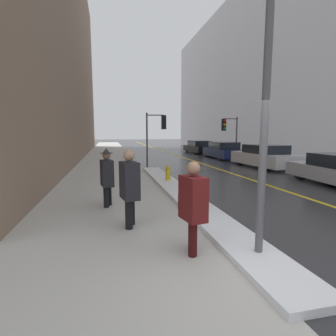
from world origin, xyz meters
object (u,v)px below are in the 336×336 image
object	(u,v)px
pedestrian_with_shoulder_bag	(193,203)
parked_car_black	(199,147)
parked_car_navy	(223,151)
parked_car_white	(264,157)
traffic_light_far	(228,129)
pedestrian_in_fedora	(107,175)
lamp_post	(266,92)
pedestrian_trailing	(130,185)
fire_hydrant	(168,175)
traffic_light_near	(158,127)

from	to	relation	value
pedestrian_with_shoulder_bag	parked_car_black	world-z (taller)	pedestrian_with_shoulder_bag
pedestrian_with_shoulder_bag	parked_car_navy	xyz separation A→B (m)	(7.61, 15.44, -0.25)
pedestrian_with_shoulder_bag	parked_car_white	xyz separation A→B (m)	(7.60, 9.73, -0.24)
parked_car_black	parked_car_white	bearing A→B (deg)	178.74
traffic_light_far	parked_car_white	distance (m)	5.17
pedestrian_in_fedora	parked_car_white	distance (m)	11.11
lamp_post	pedestrian_with_shoulder_bag	world-z (taller)	lamp_post
traffic_light_far	parked_car_navy	distance (m)	1.89
parked_car_black	pedestrian_trailing	bearing A→B (deg)	155.32
pedestrian_trailing	pedestrian_in_fedora	world-z (taller)	pedestrian_trailing
parked_car_navy	parked_car_black	world-z (taller)	parked_car_navy
pedestrian_in_fedora	parked_car_white	bearing A→B (deg)	114.93
parked_car_navy	pedestrian_with_shoulder_bag	bearing A→B (deg)	155.66
parked_car_navy	fire_hydrant	world-z (taller)	parked_car_navy
lamp_post	traffic_light_near	bearing A→B (deg)	86.42
lamp_post	pedestrian_trailing	world-z (taller)	lamp_post
traffic_light_near	parked_car_navy	xyz separation A→B (m)	(5.79, 2.59, -1.76)
pedestrian_in_fedora	parked_car_white	size ratio (longest dim) A/B	0.35
lamp_post	traffic_light_near	distance (m)	13.29
parked_car_white	fire_hydrant	distance (m)	7.52
pedestrian_trailing	lamp_post	bearing A→B (deg)	34.40
traffic_light_far	pedestrian_in_fedora	world-z (taller)	traffic_light_far
parked_car_white	parked_car_black	bearing A→B (deg)	-2.95
traffic_light_near	fire_hydrant	world-z (taller)	traffic_light_near
pedestrian_trailing	pedestrian_in_fedora	distance (m)	1.81
parked_car_navy	fire_hydrant	bearing A→B (deg)	146.33
lamp_post	traffic_light_far	world-z (taller)	lamp_post
parked_car_white	parked_car_navy	world-z (taller)	parked_car_white
pedestrian_trailing	parked_car_white	distance (m)	11.88
pedestrian_trailing	parked_car_black	distance (m)	21.46
pedestrian_trailing	parked_car_navy	xyz separation A→B (m)	(8.53, 13.98, -0.32)
traffic_light_near	parked_car_white	bearing A→B (deg)	-25.60
traffic_light_near	parked_car_white	world-z (taller)	traffic_light_near
traffic_light_near	parked_car_navy	world-z (taller)	traffic_light_near
parked_car_navy	parked_car_white	bearing A→B (deg)	-178.26
pedestrian_in_fedora	traffic_light_far	bearing A→B (deg)	130.66
lamp_post	parked_car_black	world-z (taller)	lamp_post
traffic_light_near	pedestrian_with_shoulder_bag	bearing A→B (deg)	-95.37
traffic_light_near	traffic_light_far	distance (m)	6.07
lamp_post	fire_hydrant	distance (m)	6.97
parked_car_navy	parked_car_black	distance (m)	5.73
traffic_light_far	pedestrian_with_shoulder_bag	xyz separation A→B (m)	(-7.62, -14.62, -1.46)
pedestrian_trailing	parked_car_black	world-z (taller)	pedestrian_trailing
lamp_post	pedestrian_with_shoulder_bag	size ratio (longest dim) A/B	2.77
parked_car_navy	lamp_post	bearing A→B (deg)	159.23
fire_hydrant	parked_car_white	bearing A→B (deg)	28.34
pedestrian_in_fedora	parked_car_black	world-z (taller)	pedestrian_in_fedora
pedestrian_trailing	parked_car_white	xyz separation A→B (m)	(8.51, 8.27, -0.30)
parked_car_white	parked_car_black	world-z (taller)	parked_car_white
parked_car_navy	fire_hydrant	size ratio (longest dim) A/B	6.90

